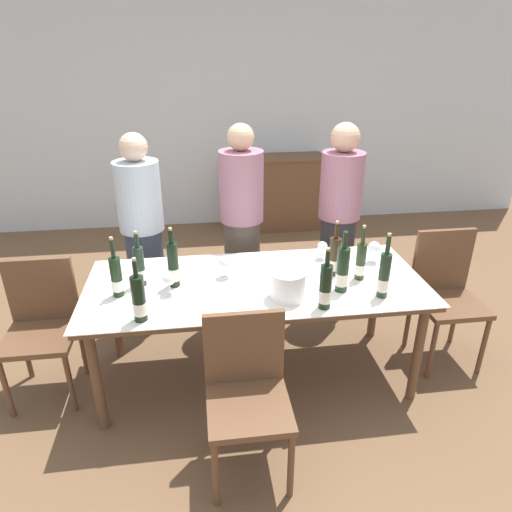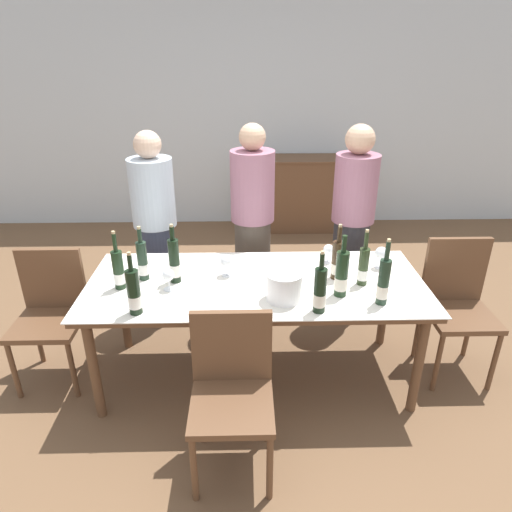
% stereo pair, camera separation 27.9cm
% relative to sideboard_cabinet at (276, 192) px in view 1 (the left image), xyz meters
% --- Properties ---
extents(ground_plane, '(12.00, 12.00, 0.00)m').
position_rel_sideboard_cabinet_xyz_m(ground_plane, '(-0.63, -2.80, -0.44)').
color(ground_plane, brown).
extents(back_wall, '(8.00, 0.10, 2.80)m').
position_rel_sideboard_cabinet_xyz_m(back_wall, '(-0.63, 0.29, 0.96)').
color(back_wall, silver).
rests_on(back_wall, ground_plane).
extents(sideboard_cabinet, '(1.15, 0.46, 0.88)m').
position_rel_sideboard_cabinet_xyz_m(sideboard_cabinet, '(0.00, 0.00, 0.00)').
color(sideboard_cabinet, brown).
rests_on(sideboard_cabinet, ground_plane).
extents(dining_table, '(2.12, 0.90, 0.73)m').
position_rel_sideboard_cabinet_xyz_m(dining_table, '(-0.63, -2.80, 0.23)').
color(dining_table, brown).
rests_on(dining_table, ground_plane).
extents(ice_bucket, '(0.22, 0.22, 0.17)m').
position_rel_sideboard_cabinet_xyz_m(ice_bucket, '(-0.47, -3.02, 0.38)').
color(ice_bucket, white).
rests_on(ice_bucket, dining_table).
extents(wine_bottle_0, '(0.07, 0.07, 0.37)m').
position_rel_sideboard_cabinet_xyz_m(wine_bottle_0, '(-0.29, -3.16, 0.41)').
color(wine_bottle_0, black).
rests_on(wine_bottle_0, dining_table).
extents(wine_bottle_1, '(0.07, 0.07, 0.36)m').
position_rel_sideboard_cabinet_xyz_m(wine_bottle_1, '(-1.34, -2.74, 0.41)').
color(wine_bottle_1, '#1E3323').
rests_on(wine_bottle_1, dining_table).
extents(wine_bottle_2, '(0.07, 0.07, 0.37)m').
position_rel_sideboard_cabinet_xyz_m(wine_bottle_2, '(-1.31, -3.15, 0.41)').
color(wine_bottle_2, black).
rests_on(wine_bottle_2, dining_table).
extents(wine_bottle_3, '(0.08, 0.08, 0.38)m').
position_rel_sideboard_cabinet_xyz_m(wine_bottle_3, '(-0.13, -2.98, 0.42)').
color(wine_bottle_3, black).
rests_on(wine_bottle_3, dining_table).
extents(wine_bottle_4, '(0.07, 0.07, 0.40)m').
position_rel_sideboard_cabinet_xyz_m(wine_bottle_4, '(0.09, -3.08, 0.42)').
color(wine_bottle_4, '#1E3323').
rests_on(wine_bottle_4, dining_table).
extents(wine_bottle_5, '(0.08, 0.08, 0.37)m').
position_rel_sideboard_cabinet_xyz_m(wine_bottle_5, '(-0.12, -2.76, 0.41)').
color(wine_bottle_5, '#332314').
rests_on(wine_bottle_5, dining_table).
extents(wine_bottle_6, '(0.06, 0.06, 0.36)m').
position_rel_sideboard_cabinet_xyz_m(wine_bottle_6, '(0.03, -2.84, 0.41)').
color(wine_bottle_6, '#28381E').
rests_on(wine_bottle_6, dining_table).
extents(wine_bottle_7, '(0.07, 0.07, 0.37)m').
position_rel_sideboard_cabinet_xyz_m(wine_bottle_7, '(-1.46, -2.86, 0.41)').
color(wine_bottle_7, black).
rests_on(wine_bottle_7, dining_table).
extents(wine_bottle_8, '(0.07, 0.07, 0.38)m').
position_rel_sideboard_cabinet_xyz_m(wine_bottle_8, '(-1.13, -2.78, 0.42)').
color(wine_bottle_8, black).
rests_on(wine_bottle_8, dining_table).
extents(wine_glass_0, '(0.09, 0.09, 0.15)m').
position_rel_sideboard_cabinet_xyz_m(wine_glass_0, '(-0.81, -2.71, 0.39)').
color(wine_glass_0, white).
rests_on(wine_glass_0, dining_table).
extents(wine_glass_1, '(0.07, 0.07, 0.14)m').
position_rel_sideboard_cabinet_xyz_m(wine_glass_1, '(-1.16, -2.89, 0.38)').
color(wine_glass_1, white).
rests_on(wine_glass_1, dining_table).
extents(wine_glass_2, '(0.07, 0.07, 0.13)m').
position_rel_sideboard_cabinet_xyz_m(wine_glass_2, '(-0.13, -2.52, 0.38)').
color(wine_glass_2, white).
rests_on(wine_glass_2, dining_table).
extents(wine_glass_3, '(0.09, 0.09, 0.15)m').
position_rel_sideboard_cabinet_xyz_m(wine_glass_3, '(0.20, -2.62, 0.39)').
color(wine_glass_3, white).
rests_on(wine_glass_3, dining_table).
extents(chair_left_end, '(0.42, 0.42, 0.89)m').
position_rel_sideboard_cabinet_xyz_m(chair_left_end, '(-1.98, -2.72, 0.07)').
color(chair_left_end, brown).
rests_on(chair_left_end, ground_plane).
extents(chair_near_front, '(0.42, 0.42, 0.87)m').
position_rel_sideboard_cabinet_xyz_m(chair_near_front, '(-0.77, -3.49, 0.06)').
color(chair_near_front, brown).
rests_on(chair_near_front, ground_plane).
extents(chair_right_end, '(0.42, 0.42, 0.94)m').
position_rel_sideboard_cabinet_xyz_m(chair_right_end, '(0.72, -2.71, 0.10)').
color(chair_right_end, brown).
rests_on(chair_right_end, ground_plane).
extents(person_host, '(0.33, 0.33, 1.54)m').
position_rel_sideboard_cabinet_xyz_m(person_host, '(-1.39, -2.02, 0.33)').
color(person_host, '#383F56').
rests_on(person_host, ground_plane).
extents(person_guest_left, '(0.33, 0.33, 1.59)m').
position_rel_sideboard_cabinet_xyz_m(person_guest_left, '(-0.64, -2.04, 0.35)').
color(person_guest_left, '#51473D').
rests_on(person_guest_left, ground_plane).
extents(person_guest_right, '(0.33, 0.33, 1.57)m').
position_rel_sideboard_cabinet_xyz_m(person_guest_right, '(0.14, -2.01, 0.35)').
color(person_guest_right, '#2D2D33').
rests_on(person_guest_right, ground_plane).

